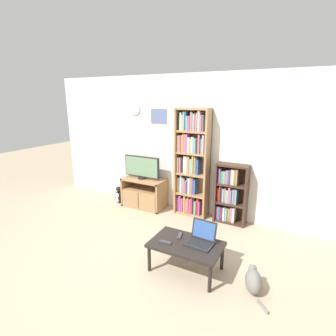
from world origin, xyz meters
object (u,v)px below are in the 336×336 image
Objects in this scene: tv_stand at (144,193)px; penguin_figurine at (119,195)px; laptop at (201,238)px; coffee_table at (186,246)px; bookshelf_short at (230,194)px; remote_far_from_laptop at (165,242)px; television at (142,167)px; remote_near_laptop at (180,236)px; bookshelf_tall at (191,163)px; cat at (253,281)px.

tv_stand reaches higher than penguin_figurine.
coffee_table is at bearing -144.30° from laptop.
bookshelf_short is 6.62× the size of remote_far_from_laptop.
penguin_figurine is at bearing 155.18° from laptop.
remote_near_laptop is (1.50, -1.37, -0.43)m from television.
coffee_table is at bearing 113.39° from remote_far_from_laptop.
bookshelf_short is 3.01× the size of penguin_figurine.
coffee_table is at bearing -68.38° from bookshelf_tall.
laptop is 2.11× the size of remote_near_laptop.
cat is at bearing -3.15° from laptop.
television reaches higher than remote_near_laptop.
television is at bearing -172.71° from bookshelf_tall.
bookshelf_tall is at bearing 111.62° from coffee_table.
television reaches higher than cat.
coffee_table is at bearing -93.73° from bookshelf_short.
coffee_table is at bearing -42.02° from television.
bookshelf_short reaches higher than television.
cat is at bearing -30.50° from television.
laptop is 0.76m from cat.
remote_near_laptop reaches higher than cat.
television is 2.22× the size of laptop.
bookshelf_short is at bearing 4.72° from tv_stand.
remote_near_laptop is at bearing -99.48° from bookshelf_short.
penguin_figurine is (-2.20, 1.40, -0.18)m from coffee_table.
television is 4.68× the size of remote_near_laptop.
tv_stand is 2.25m from laptop.
bookshelf_tall reaches higher than cat.
bookshelf_short is (0.75, 0.01, -0.48)m from bookshelf_tall.
remote_near_laptop is (0.49, -1.50, -0.61)m from bookshelf_tall.
bookshelf_tall reaches higher than tv_stand.
tv_stand is 2.42× the size of penguin_figurine.
penguin_figurine is at bearing 147.48° from coffee_table.
laptop is (0.06, -1.52, -0.07)m from bookshelf_short.
bookshelf_tall is at bearing 7.80° from tv_stand.
remote_far_from_laptop is at bearing -37.78° from penguin_figurine.
tv_stand is at bearing 7.81° from penguin_figurine.
television is 0.72× the size of bookshelf_short.
remote_far_from_laptop reaches higher than penguin_figurine.
bookshelf_short reaches higher than coffee_table.
remote_far_from_laptop is (-0.09, -0.24, 0.00)m from remote_near_laptop.
bookshelf_short is 2.34m from penguin_figurine.
laptop is 2.71m from penguin_figurine.
cat is (0.99, -0.10, -0.26)m from remote_near_laptop.
remote_far_from_laptop is at bearing -49.29° from tv_stand.
bookshelf_tall is at bearing 121.99° from laptop.
bookshelf_tall is 2.23× the size of coffee_table.
bookshelf_tall is 2.35m from cat.
penguin_figurine is (-1.96, 1.52, -0.23)m from remote_far_from_laptop.
remote_far_from_laptop is (0.40, -1.73, -0.61)m from bookshelf_tall.
bookshelf_tall is 12.08× the size of remote_near_laptop.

